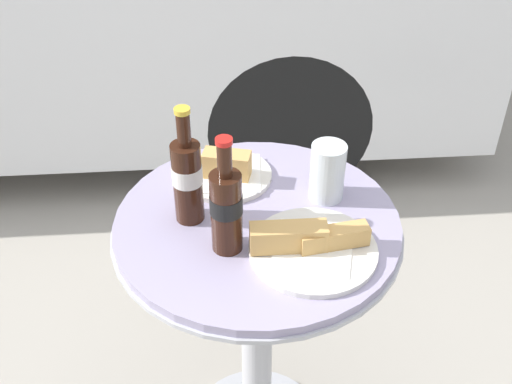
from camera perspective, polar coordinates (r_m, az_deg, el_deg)
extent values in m
cylinder|color=#B7B7BC|center=(1.61, 0.08, -13.00)|extent=(0.08, 0.08, 0.72)
cylinder|color=#B7B7BC|center=(1.35, 0.10, -3.29)|extent=(0.61, 0.61, 0.01)
cylinder|color=#9E93B2|center=(1.34, 0.10, -2.81)|extent=(0.60, 0.60, 0.02)
cylinder|color=#33190F|center=(1.22, -2.64, -1.85)|extent=(0.06, 0.06, 0.17)
cylinder|color=black|center=(1.21, -2.67, -1.08)|extent=(0.06, 0.06, 0.04)
cylinder|color=#33190F|center=(1.15, -2.81, 2.87)|extent=(0.03, 0.03, 0.07)
cylinder|color=red|center=(1.13, -2.87, 4.54)|extent=(0.03, 0.03, 0.01)
cylinder|color=#33190F|center=(1.30, -6.09, 0.82)|extent=(0.06, 0.06, 0.18)
cylinder|color=silver|center=(1.28, -6.15, 1.59)|extent=(0.06, 0.06, 0.04)
cylinder|color=#33190F|center=(1.23, -6.46, 5.55)|extent=(0.03, 0.03, 0.07)
cylinder|color=gold|center=(1.21, -6.60, 7.20)|extent=(0.03, 0.03, 0.01)
cylinder|color=#C68923|center=(1.38, 6.33, 1.31)|extent=(0.07, 0.07, 0.10)
cylinder|color=silver|center=(1.37, 6.37, 1.79)|extent=(0.08, 0.08, 0.13)
cylinder|color=silver|center=(1.26, 5.09, -5.17)|extent=(0.25, 0.25, 0.01)
cube|color=white|center=(1.26, 5.11, -4.93)|extent=(0.18, 0.18, 0.00)
cube|color=tan|center=(1.24, 2.92, -4.00)|extent=(0.15, 0.05, 0.05)
cube|color=tan|center=(1.25, 6.95, -4.02)|extent=(0.14, 0.06, 0.04)
cylinder|color=silver|center=(1.45, -2.59, 1.47)|extent=(0.20, 0.20, 0.01)
cube|color=white|center=(1.45, -2.60, 1.69)|extent=(0.16, 0.16, 0.00)
cube|color=tan|center=(1.43, -2.62, 2.48)|extent=(0.11, 0.07, 0.06)
cylinder|color=black|center=(2.55, 2.82, 6.48)|extent=(0.63, 0.20, 0.63)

